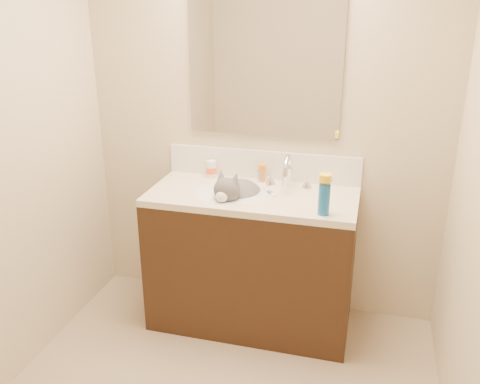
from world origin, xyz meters
The scene contains 16 objects.
room_shell centered at (0.00, 0.00, 1.49)m, with size 2.24×2.54×2.52m.
vanity_cabinet centered at (0.00, 0.97, 0.41)m, with size 1.20×0.55×0.82m, color black.
counter_slab centered at (0.00, 0.97, 0.84)m, with size 1.20×0.55×0.04m, color beige.
basin centered at (-0.12, 0.94, 0.79)m, with size 0.45×0.36×0.14m, color silver.
faucet centered at (0.18, 1.11, 0.95)m, with size 0.28×0.20×0.21m.
cat centered at (-0.09, 0.97, 0.83)m, with size 0.34×0.43×0.32m.
backsplash centered at (0.00, 1.24, 0.95)m, with size 1.20×0.02×0.18m, color silver.
mirror centered at (0.00, 1.24, 1.54)m, with size 0.90×0.02×0.80m, color white.
pill_bottle centered at (-0.31, 1.18, 0.91)m, with size 0.06×0.06×0.11m, color white.
pill_label centered at (-0.31, 1.18, 0.91)m, with size 0.06×0.06×0.04m, color #FD582A.
silver_jar centered at (0.01, 1.19, 0.89)m, with size 0.06×0.06×0.07m, color #B7B7BC.
amber_bottle centered at (0.01, 1.19, 0.92)m, with size 0.04×0.04×0.11m, color orange.
toothbrush centered at (0.10, 1.00, 0.86)m, with size 0.01×0.13×0.01m, color white.
toothbrush_head centered at (0.10, 1.00, 0.87)m, with size 0.02×0.03×0.02m, color #5A82C0.
spray_can centered at (0.43, 0.78, 0.94)m, with size 0.06×0.06×0.16m, color #175CA3.
spray_cap centered at (0.43, 0.78, 1.06)m, with size 0.07×0.07×0.04m, color yellow.
Camera 1 is at (0.63, -1.68, 1.91)m, focal length 38.00 mm.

